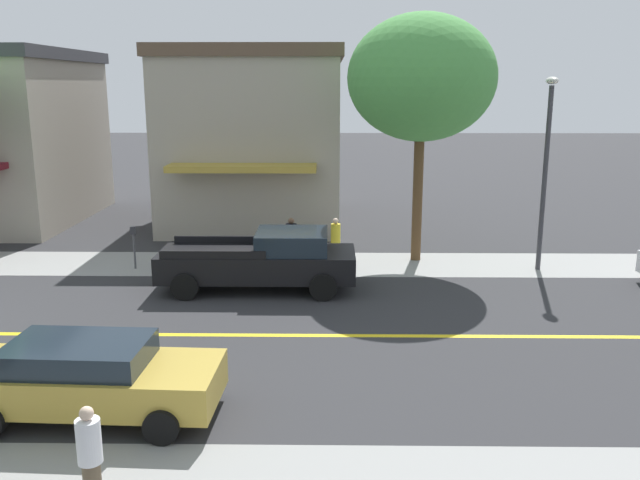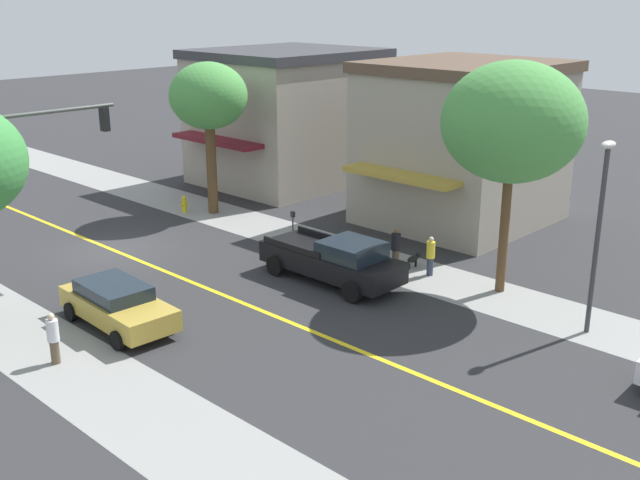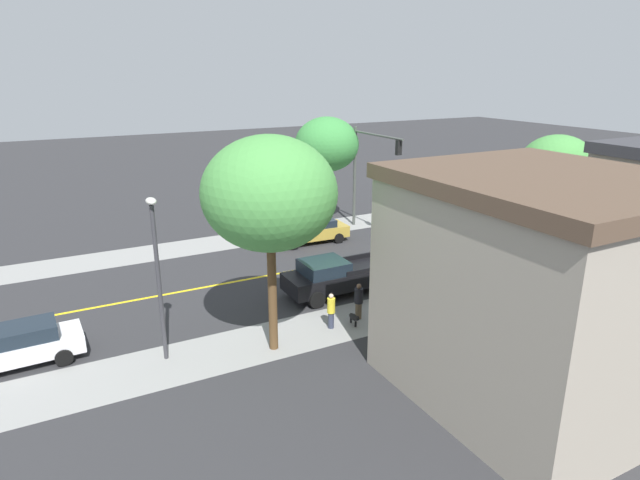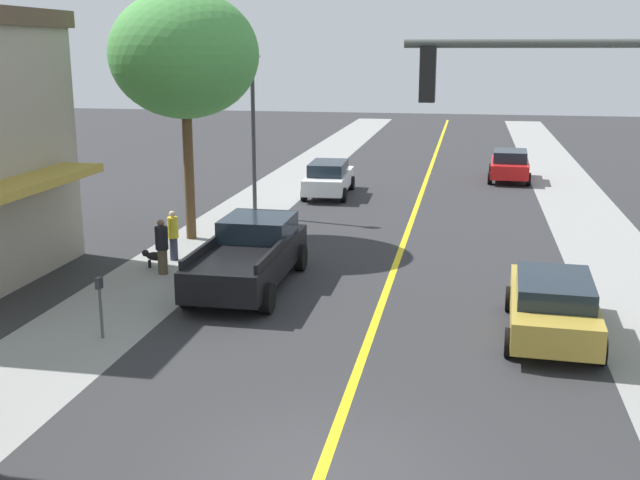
{
  "view_description": "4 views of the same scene",
  "coord_description": "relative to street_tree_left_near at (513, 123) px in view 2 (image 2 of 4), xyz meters",
  "views": [
    {
      "loc": [
        15.55,
        11.46,
        6.11
      ],
      "look_at": [
        -3.18,
        11.2,
        1.7
      ],
      "focal_mm": 37.33,
      "sensor_mm": 36.0,
      "label": 1
    },
    {
      "loc": [
        16.3,
        27.9,
        10.57
      ],
      "look_at": [
        -3.03,
        9.45,
        1.88
      ],
      "focal_mm": 42.66,
      "sensor_mm": 36.0,
      "label": 2
    },
    {
      "loc": [
        -25.13,
        21.84,
        10.63
      ],
      "look_at": [
        -0.19,
        8.65,
        1.6
      ],
      "focal_mm": 30.15,
      "sensor_mm": 36.0,
      "label": 3
    },
    {
      "loc": [
        2.07,
        -10.81,
        6.53
      ],
      "look_at": [
        -2.0,
        10.41,
        1.19
      ],
      "focal_mm": 43.78,
      "sensor_mm": 36.0,
      "label": 4
    }
  ],
  "objects": [
    {
      "name": "ground_plane",
      "position": [
        7.4,
        -14.54,
        -6.29
      ],
      "size": [
        140.0,
        140.0,
        0.0
      ],
      "primitive_type": "plane",
      "color": "#2D2D30"
    },
    {
      "name": "sidewalk_left",
      "position": [
        0.66,
        -14.54,
        -6.28
      ],
      "size": [
        3.16,
        126.0,
        0.01
      ],
      "primitive_type": "cube",
      "color": "gray",
      "rests_on": "ground"
    },
    {
      "name": "road_centerline_stripe",
      "position": [
        7.4,
        -14.54,
        -6.28
      ],
      "size": [
        0.2,
        126.0,
        0.0
      ],
      "primitive_type": "cube",
      "color": "yellow",
      "rests_on": "ground"
    },
    {
      "name": "corner_shop_building",
      "position": [
        -6.79,
        -18.42,
        -2.48
      ],
      "size": [
        10.62,
        8.4,
        7.58
      ],
      "rotation": [
        0.0,
        0.0,
        -1.57
      ],
      "color": "#A39989",
      "rests_on": "ground"
    },
    {
      "name": "brick_apartment_block",
      "position": [
        -6.79,
        -6.39,
        -2.47
      ],
      "size": [
        9.7,
        7.71,
        7.61
      ],
      "rotation": [
        0.0,
        0.0,
        -1.57
      ],
      "color": "#A39989",
      "rests_on": "ground"
    },
    {
      "name": "street_tree_left_near",
      "position": [
        0.0,
        0.0,
        0.0
      ],
      "size": [
        5.0,
        5.0,
        8.43
      ],
      "color": "brown",
      "rests_on": "ground"
    },
    {
      "name": "street_tree_right_corner",
      "position": [
        0.67,
        -16.08,
        -0.51
      ],
      "size": [
        3.79,
        3.79,
        7.48
      ],
      "color": "brown",
      "rests_on": "ground"
    },
    {
      "name": "fire_hydrant",
      "position": [
        1.59,
        -17.27,
        -5.87
      ],
      "size": [
        0.44,
        0.24,
        0.84
      ],
      "color": "yellow",
      "rests_on": "ground"
    },
    {
      "name": "parking_meter",
      "position": [
        1.34,
        -9.65,
        -5.33
      ],
      "size": [
        0.12,
        0.18,
        1.46
      ],
      "color": "#4C4C51",
      "rests_on": "ground"
    },
    {
      "name": "traffic_light_mast",
      "position": [
        12.11,
        -12.06,
        -1.6
      ],
      "size": [
        5.48,
        0.32,
        6.9
      ],
      "rotation": [
        0.0,
        0.0,
        3.14
      ],
      "color": "#474C47",
      "rests_on": "ground"
    },
    {
      "name": "street_lamp",
      "position": [
        1.21,
        3.98,
        -2.37
      ],
      "size": [
        0.7,
        0.36,
        6.33
      ],
      "color": "#38383D",
      "rests_on": "ground"
    },
    {
      "name": "gold_sedan_right_curb",
      "position": [
        11.53,
        -7.54,
        -5.51
      ],
      "size": [
        2.26,
        4.8,
        1.46
      ],
      "rotation": [
        0.0,
        0.0,
        1.53
      ],
      "color": "#B29338",
      "rests_on": "ground"
    },
    {
      "name": "black_pickup_truck",
      "position": [
        3.6,
        -5.07,
        -5.37
      ],
      "size": [
        2.36,
        5.88,
        1.82
      ],
      "rotation": [
        0.0,
        0.0,
        1.57
      ],
      "color": "black",
      "rests_on": "ground"
    },
    {
      "name": "pedestrian_white_shirt",
      "position": [
        14.32,
        -6.55,
        -5.44
      ],
      "size": [
        0.36,
        0.36,
        1.62
      ],
      "rotation": [
        0.0,
        0.0,
        6.16
      ],
      "color": "brown",
      "rests_on": "ground"
    },
    {
      "name": "pedestrian_yellow_shirt",
      "position": [
        0.46,
        -2.86,
        -5.45
      ],
      "size": [
        0.34,
        0.34,
        1.59
      ],
      "rotation": [
        0.0,
        0.0,
        3.6
      ],
      "color": "#33384C",
      "rests_on": "ground"
    },
    {
      "name": "pedestrian_black_shirt",
      "position": [
        0.71,
        -4.39,
        -5.43
      ],
      "size": [
        0.38,
        0.38,
        1.65
      ],
      "rotation": [
        0.0,
        0.0,
        2.14
      ],
      "color": "brown",
      "rests_on": "ground"
    },
    {
      "name": "small_dog",
      "position": [
        0.21,
        -3.85,
        -5.92
      ],
      "size": [
        0.74,
        0.29,
        0.56
      ],
      "rotation": [
        0.0,
        0.0,
        3.1
      ],
      "color": "black",
      "rests_on": "ground"
    }
  ]
}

